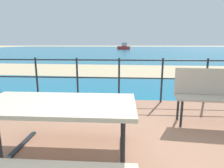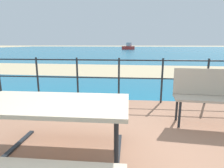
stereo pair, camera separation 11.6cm
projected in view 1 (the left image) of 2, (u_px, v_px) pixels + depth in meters
name	position (u px, v px, depth m)	size (l,w,h in m)	color
sea_water	(124.00, 50.00, 41.07)	(90.00, 90.00, 0.01)	#196B8E
beach_strip	(122.00, 70.00, 10.16)	(54.00, 4.65, 0.01)	tan
picnic_table	(58.00, 119.00, 1.94)	(1.61, 1.55, 0.76)	#BCAD93
park_bench	(222.00, 91.00, 3.12)	(1.53, 0.54, 0.94)	tan
railing_fence	(119.00, 75.00, 4.33)	(5.94, 0.04, 1.03)	#1E2328
boat_near	(123.00, 47.00, 43.56)	(3.24, 2.73, 1.58)	red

